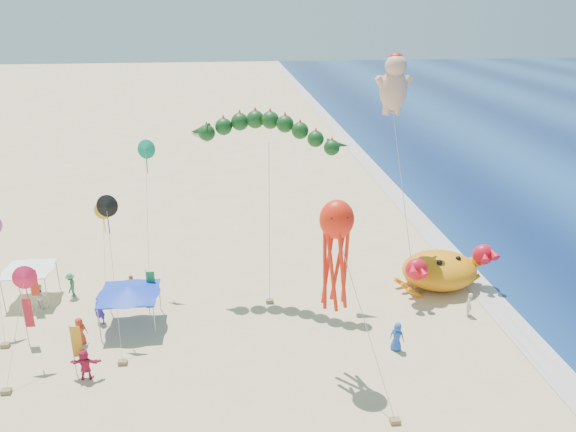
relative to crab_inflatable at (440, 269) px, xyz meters
The scene contains 11 objects.
ground 9.78m from the crab_inflatable, 159.45° to the right, with size 320.00×320.00×0.00m, color #D1B784.
foam_strip 4.70m from the crab_inflatable, 49.20° to the right, with size 320.00×320.00×0.00m, color silver.
crab_inflatable is the anchor object (origin of this frame).
dragon_kite 15.66m from the crab_inflatable, behind, with size 10.13×4.46×12.29m.
cherub_kite 13.45m from the crab_inflatable, 136.19° to the left, with size 2.52×4.88×16.06m.
octopus_kite 13.95m from the crab_inflatable, 138.17° to the right, with size 3.37×5.82×9.96m.
canopy_blue 21.37m from the crab_inflatable, behind, with size 3.84×3.84×2.71m.
canopy_white 28.52m from the crab_inflatable, behind, with size 3.34×3.34×2.71m.
feather_flags 24.68m from the crab_inflatable, behind, with size 8.20×7.32×3.20m.
beachgoers 20.91m from the crab_inflatable, behind, with size 28.88×10.37×1.88m.
small_kites 24.58m from the crab_inflatable, behind, with size 10.20×13.02×10.64m.
Camera 1 is at (-5.80, -30.97, 19.39)m, focal length 35.00 mm.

